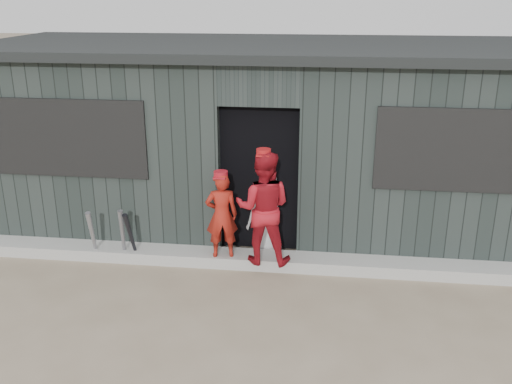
# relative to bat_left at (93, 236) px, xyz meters

# --- Properties ---
(ground) EXTENTS (80.00, 80.00, 0.00)m
(ground) POSITION_rel_bat_left_xyz_m (2.08, -1.67, -0.36)
(ground) COLOR #756551
(ground) RESTS_ON ground
(curb) EXTENTS (8.00, 0.36, 0.15)m
(curb) POSITION_rel_bat_left_xyz_m (2.08, 0.15, -0.29)
(curb) COLOR #969691
(curb) RESTS_ON ground
(bat_left) EXTENTS (0.10, 0.28, 0.73)m
(bat_left) POSITION_rel_bat_left_xyz_m (0.00, 0.00, 0.00)
(bat_left) COLOR gray
(bat_left) RESTS_ON ground
(bat_mid) EXTENTS (0.12, 0.22, 0.74)m
(bat_mid) POSITION_rel_bat_left_xyz_m (0.38, 0.04, 0.01)
(bat_mid) COLOR slate
(bat_mid) RESTS_ON ground
(bat_right) EXTENTS (0.12, 0.31, 0.72)m
(bat_right) POSITION_rel_bat_left_xyz_m (0.51, 0.01, -0.00)
(bat_right) COLOR black
(bat_right) RESTS_ON ground
(player_red_left) EXTENTS (0.44, 0.34, 1.09)m
(player_red_left) POSITION_rel_bat_left_xyz_m (1.66, 0.07, 0.33)
(player_red_left) COLOR maroon
(player_red_left) RESTS_ON curb
(player_red_right) EXTENTS (0.70, 0.55, 1.41)m
(player_red_right) POSITION_rel_bat_left_xyz_m (2.19, -0.01, 0.49)
(player_red_right) COLOR maroon
(player_red_right) RESTS_ON curb
(player_grey_back) EXTENTS (0.64, 0.55, 1.11)m
(player_grey_back) POSITION_rel_bat_left_xyz_m (2.19, 0.52, 0.19)
(player_grey_back) COLOR #A3A3A3
(player_grey_back) RESTS_ON ground
(dugout) EXTENTS (8.30, 3.30, 2.62)m
(dugout) POSITION_rel_bat_left_xyz_m (2.08, 1.83, 0.92)
(dugout) COLOR black
(dugout) RESTS_ON ground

